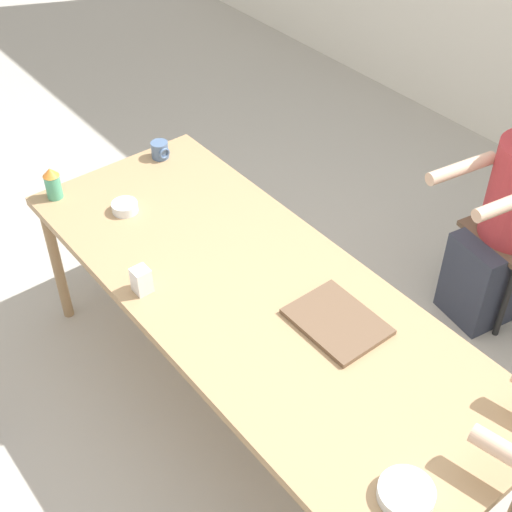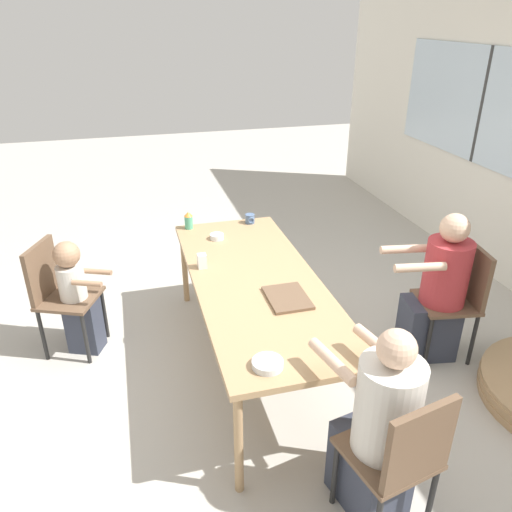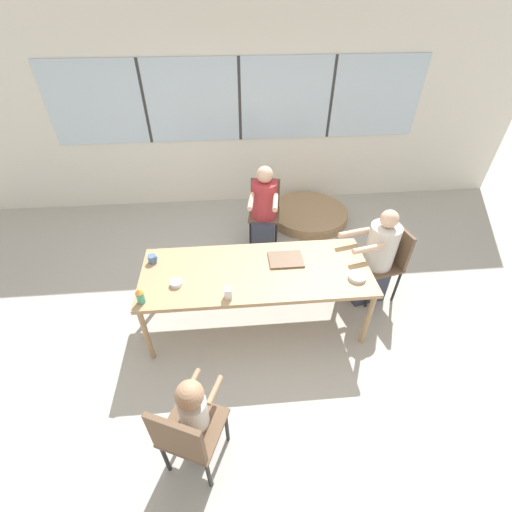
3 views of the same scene
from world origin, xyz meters
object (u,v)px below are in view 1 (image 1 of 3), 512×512
(coffee_mug, at_px, (160,150))
(sippy_cup, at_px, (53,183))
(bowl_cereal, at_px, (406,493))
(bowl_white_shallow, at_px, (125,207))
(person_man_blue_shirt, at_px, (509,227))
(milk_carton_small, at_px, (141,280))

(coffee_mug, bearing_deg, sippy_cup, -92.07)
(sippy_cup, bearing_deg, bowl_cereal, 3.86)
(coffee_mug, distance_m, bowl_white_shallow, 0.43)
(sippy_cup, bearing_deg, person_man_blue_shirt, 53.02)
(coffee_mug, height_order, milk_carton_small, milk_carton_small)
(person_man_blue_shirt, bearing_deg, bowl_white_shallow, 65.98)
(person_man_blue_shirt, height_order, bowl_cereal, person_man_blue_shirt)
(milk_carton_small, bearing_deg, person_man_blue_shirt, 73.51)
(bowl_white_shallow, relative_size, bowl_cereal, 0.67)
(coffee_mug, height_order, bowl_cereal, coffee_mug)
(person_man_blue_shirt, xyz_separation_m, bowl_cereal, (0.71, -1.51, 0.22))
(milk_carton_small, xyz_separation_m, bowl_cereal, (1.20, 0.14, -0.03))
(coffee_mug, relative_size, bowl_white_shallow, 0.78)
(person_man_blue_shirt, distance_m, sippy_cup, 2.07)
(sippy_cup, bearing_deg, coffee_mug, 87.93)
(person_man_blue_shirt, distance_m, bowl_white_shallow, 1.75)
(milk_carton_small, distance_m, bowl_cereal, 1.21)
(person_man_blue_shirt, height_order, milk_carton_small, person_man_blue_shirt)
(bowl_cereal, bearing_deg, bowl_white_shallow, 178.03)
(milk_carton_small, bearing_deg, bowl_cereal, 6.77)
(sippy_cup, xyz_separation_m, bowl_cereal, (1.94, 0.13, -0.06))
(bowl_white_shallow, bearing_deg, sippy_cup, -145.85)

